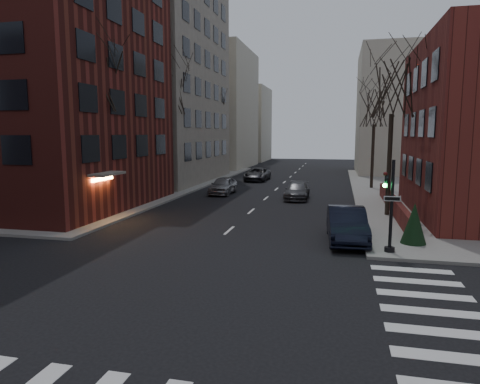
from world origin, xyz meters
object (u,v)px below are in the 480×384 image
at_px(sandwich_board, 398,204).
at_px(car_lane_far, 257,174).
at_px(tree_right_a, 393,88).
at_px(car_lane_silver, 223,185).
at_px(car_lane_gray, 297,191).
at_px(streetlamp_near, 161,146).
at_px(tree_left_c, 216,110).
at_px(tree_left_a, 97,80).
at_px(tree_left_b, 172,92).
at_px(streetlamp_far, 226,142).
at_px(parked_sedan, 347,225).
at_px(evergreen_shrub, 414,223).
at_px(traffic_signal, 390,212).
at_px(tree_right_b, 375,108).

bearing_deg(sandwich_board, car_lane_far, 136.98).
xyz_separation_m(tree_right_a, car_lane_silver, (-12.88, 7.63, -7.28)).
distance_m(car_lane_silver, car_lane_gray, 6.75).
bearing_deg(tree_right_a, streetlamp_near, 166.76).
bearing_deg(car_lane_gray, streetlamp_near, -168.70).
height_order(tree_left_c, streetlamp_near, tree_left_c).
relative_size(tree_left_a, car_lane_gray, 2.27).
relative_size(tree_left_b, car_lane_gray, 2.39).
xyz_separation_m(streetlamp_near, sandwich_board, (17.83, -2.64, -3.57)).
height_order(tree_left_b, streetlamp_far, tree_left_b).
bearing_deg(tree_right_a, parked_sedan, -110.50).
bearing_deg(tree_left_c, tree_left_a, -90.00).
distance_m(tree_left_c, streetlamp_near, 18.40).
relative_size(tree_left_a, streetlamp_far, 1.63).
relative_size(streetlamp_far, car_lane_far, 1.22).
relative_size(parked_sedan, evergreen_shrub, 2.64).
height_order(tree_left_a, tree_left_c, tree_left_a).
bearing_deg(evergreen_shrub, car_lane_gray, 116.52).
distance_m(parked_sedan, car_lane_gray, 13.65).
bearing_deg(streetlamp_near, tree_left_a, -94.29).
height_order(parked_sedan, car_lane_silver, parked_sedan).
bearing_deg(traffic_signal, car_lane_far, 111.73).
xyz_separation_m(traffic_signal, tree_right_a, (0.86, 9.01, 6.12)).
bearing_deg(streetlamp_near, evergreen_shrub, -32.87).
bearing_deg(parked_sedan, evergreen_shrub, -9.87).
height_order(tree_right_a, car_lane_far, tree_right_a).
bearing_deg(evergreen_shrub, traffic_signal, -126.68).
bearing_deg(parked_sedan, streetlamp_far, 110.92).
xyz_separation_m(tree_left_b, parked_sedan, (15.00, -14.95, -8.08)).
bearing_deg(streetlamp_near, streetlamp_far, 90.00).
distance_m(car_lane_silver, evergreen_shrub, 19.98).
distance_m(streetlamp_near, car_lane_silver, 6.51).
distance_m(tree_left_a, car_lane_gray, 17.12).
bearing_deg(tree_right_a, car_lane_far, 122.39).
xyz_separation_m(tree_left_c, streetlamp_near, (0.60, -18.00, -3.79)).
height_order(tree_right_b, evergreen_shrub, tree_right_b).
bearing_deg(car_lane_silver, car_lane_gray, -11.62).
xyz_separation_m(parked_sedan, car_lane_silver, (-10.28, 14.59, -0.08)).
relative_size(streetlamp_near, parked_sedan, 1.24).
relative_size(tree_right_b, streetlamp_far, 1.46).
relative_size(streetlamp_near, car_lane_gray, 1.39).
xyz_separation_m(tree_right_b, sandwich_board, (0.83, -12.64, -6.92)).
bearing_deg(evergreen_shrub, parked_sedan, 174.16).
height_order(tree_left_c, car_lane_gray, tree_left_c).
relative_size(tree_left_a, tree_right_b, 1.12).
height_order(tree_left_c, sandwich_board, tree_left_c).
bearing_deg(streetlamp_far, traffic_signal, -63.94).
bearing_deg(traffic_signal, streetlamp_far, 116.06).
xyz_separation_m(sandwich_board, evergreen_shrub, (-0.39, -8.62, 0.44)).
distance_m(car_lane_gray, car_lane_far, 13.89).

